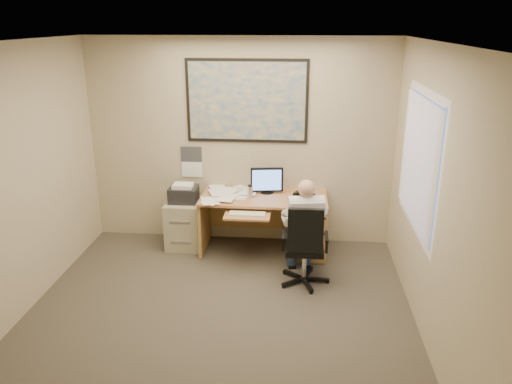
# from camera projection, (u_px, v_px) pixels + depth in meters

# --- Properties ---
(room_shell) EXTENTS (4.00, 4.50, 2.70)m
(room_shell) POSITION_uv_depth(u_px,v_px,m) (209.00, 203.00, 4.41)
(room_shell) COLOR #3E3930
(room_shell) RESTS_ON ground
(desk) EXTENTS (1.60, 0.97, 1.08)m
(desk) POSITION_uv_depth(u_px,v_px,m) (289.00, 219.00, 6.44)
(desk) COLOR #B87D4F
(desk) RESTS_ON ground
(world_map) EXTENTS (1.56, 0.03, 1.06)m
(world_map) POSITION_uv_depth(u_px,v_px,m) (247.00, 101.00, 6.32)
(world_map) COLOR #1E4C93
(world_map) RESTS_ON room_shell
(wall_calendar) EXTENTS (0.28, 0.01, 0.42)m
(wall_calendar) POSITION_uv_depth(u_px,v_px,m) (192.00, 162.00, 6.66)
(wall_calendar) COLOR white
(wall_calendar) RESTS_ON room_shell
(window_blinds) EXTENTS (0.06, 1.40, 1.30)m
(window_blinds) POSITION_uv_depth(u_px,v_px,m) (420.00, 162.00, 4.93)
(window_blinds) COLOR silver
(window_blinds) RESTS_ON room_shell
(filing_cabinet) EXTENTS (0.45, 0.54, 0.87)m
(filing_cabinet) POSITION_uv_depth(u_px,v_px,m) (185.00, 219.00, 6.62)
(filing_cabinet) COLOR #ADA88B
(filing_cabinet) RESTS_ON ground
(office_chair) EXTENTS (0.59, 0.59, 0.99)m
(office_chair) POSITION_uv_depth(u_px,v_px,m) (304.00, 261.00, 5.66)
(office_chair) COLOR black
(office_chair) RESTS_ON ground
(person) EXTENTS (0.62, 0.80, 1.23)m
(person) POSITION_uv_depth(u_px,v_px,m) (305.00, 232.00, 5.62)
(person) COLOR silver
(person) RESTS_ON office_chair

